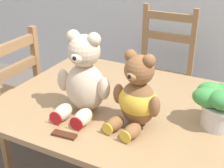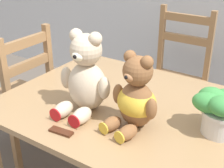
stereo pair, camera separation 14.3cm
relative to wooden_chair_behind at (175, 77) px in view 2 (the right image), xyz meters
The scene contains 7 objects.
dining_table 0.93m from the wooden_chair_behind, 84.17° to the right, with size 1.24×0.99×0.70m.
wooden_chair_behind is the anchor object (origin of this frame).
wooden_chair_side 1.18m from the wooden_chair_behind, 130.56° to the right, with size 0.39×0.41×0.97m.
teddy_bear_left 1.15m from the wooden_chair_behind, 91.83° to the right, with size 0.28×0.28×0.40m.
teddy_bear_right 1.16m from the wooden_chair_behind, 77.34° to the right, with size 0.25×0.27×0.35m.
potted_plant 1.13m from the wooden_chair_behind, 58.23° to the right, with size 0.21×0.21×0.20m.
chocolate_bar 1.33m from the wooden_chair_behind, 89.97° to the right, with size 0.11×0.04×0.01m, color #472314.
Camera 2 is at (0.73, -0.73, 1.50)m, focal length 50.00 mm.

